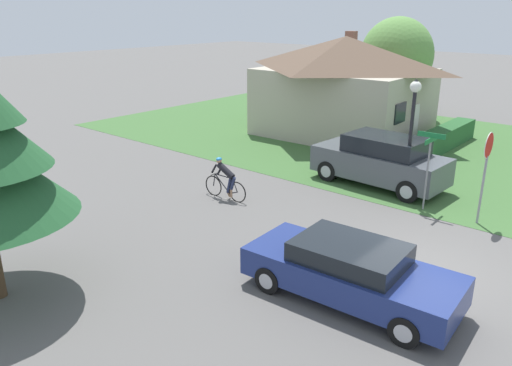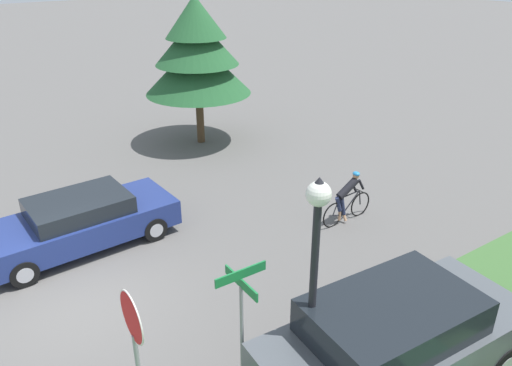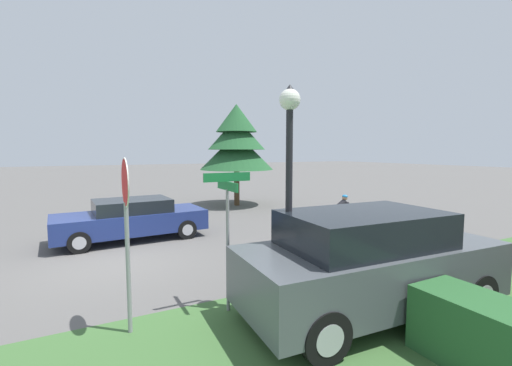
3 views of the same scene
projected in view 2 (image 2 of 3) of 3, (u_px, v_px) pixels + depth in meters
ground_plane at (81, 301)px, 10.86m from camera, size 140.00×140.00×0.00m
sedan_left_lane at (80, 222)px, 12.61m from camera, size 2.17×4.89×1.36m
cyclist at (347, 198)px, 13.77m from camera, size 0.44×1.83×1.46m
parked_suv_right at (395, 343)px, 8.39m from camera, size 2.29×4.98×1.90m
stop_sign at (135, 341)px, 6.88m from camera, size 0.79×0.07×2.87m
street_lamp at (315, 251)px, 7.39m from camera, size 0.37×0.37×4.12m
street_name_sign at (241, 311)px, 7.85m from camera, size 0.90×0.90×2.58m
conifer_tall_near at (197, 53)px, 18.32m from camera, size 3.97×3.97×5.50m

